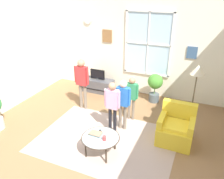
{
  "coord_description": "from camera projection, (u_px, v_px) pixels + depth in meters",
  "views": [
    {
      "loc": [
        2.12,
        -3.64,
        3.28
      ],
      "look_at": [
        0.29,
        0.59,
        1.15
      ],
      "focal_mm": 36.64,
      "sensor_mm": 36.0,
      "label": 1
    }
  ],
  "objects": [
    {
      "name": "person_green_shirt",
      "position": [
        132.0,
        94.0,
        5.81
      ],
      "size": [
        0.36,
        0.16,
        1.19
      ],
      "color": "#726656",
      "rests_on": "ground_plane"
    },
    {
      "name": "remote_near_cup",
      "position": [
        100.0,
        132.0,
        4.87
      ],
      "size": [
        0.11,
        0.14,
        0.02
      ],
      "primitive_type": "cube",
      "rotation": [
        0.0,
        0.0,
        0.55
      ],
      "color": "black",
      "rests_on": "coffee_table"
    },
    {
      "name": "back_wall",
      "position": [
        135.0,
        47.0,
        7.11
      ],
      "size": [
        5.72,
        0.17,
        2.98
      ],
      "color": "silver",
      "rests_on": "ground_plane"
    },
    {
      "name": "potted_plant_by_window",
      "position": [
        155.0,
        85.0,
        6.81
      ],
      "size": [
        0.45,
        0.45,
        0.89
      ],
      "color": "#4C565B",
      "rests_on": "ground_plane"
    },
    {
      "name": "tv_stand",
      "position": [
        98.0,
        85.0,
        7.61
      ],
      "size": [
        1.04,
        0.44,
        0.43
      ],
      "color": "#4C4C51",
      "rests_on": "ground_plane"
    },
    {
      "name": "area_rug",
      "position": [
        106.0,
        140.0,
        5.28
      ],
      "size": [
        3.11,
        2.23,
        0.01
      ],
      "primitive_type": "cube",
      "color": "tan",
      "rests_on": "ground_plane"
    },
    {
      "name": "person_pink_shirt",
      "position": [
        112.0,
        102.0,
        5.25
      ],
      "size": [
        0.39,
        0.18,
        1.3
      ],
      "color": "black",
      "rests_on": "ground_plane"
    },
    {
      "name": "person_red_shirt",
      "position": [
        82.0,
        79.0,
        6.28
      ],
      "size": [
        0.44,
        0.2,
        1.47
      ],
      "color": "#726656",
      "rests_on": "ground_plane"
    },
    {
      "name": "book_stack",
      "position": [
        96.0,
        134.0,
        4.79
      ],
      "size": [
        0.27,
        0.19,
        0.04
      ],
      "color": "#5D9AAD",
      "rests_on": "coffee_table"
    },
    {
      "name": "ground_plane",
      "position": [
        90.0,
        144.0,
        5.18
      ],
      "size": [
        6.32,
        6.65,
        0.02
      ],
      "primitive_type": "cube",
      "color": "olive"
    },
    {
      "name": "armchair",
      "position": [
        176.0,
        128.0,
        5.14
      ],
      "size": [
        0.76,
        0.74,
        0.87
      ],
      "color": "yellow",
      "rests_on": "ground_plane"
    },
    {
      "name": "cup",
      "position": [
        104.0,
        138.0,
        4.6
      ],
      "size": [
        0.08,
        0.08,
        0.1
      ],
      "primitive_type": "cylinder",
      "color": "#BF3F3F",
      "rests_on": "coffee_table"
    },
    {
      "name": "floor_lamp",
      "position": [
        197.0,
        77.0,
        5.03
      ],
      "size": [
        0.32,
        0.32,
        1.7
      ],
      "color": "black",
      "rests_on": "ground_plane"
    },
    {
      "name": "person_blue_shirt",
      "position": [
        123.0,
        99.0,
        5.38
      ],
      "size": [
        0.39,
        0.18,
        1.29
      ],
      "color": "#726656",
      "rests_on": "ground_plane"
    },
    {
      "name": "television",
      "position": [
        98.0,
        74.0,
        7.44
      ],
      "size": [
        0.49,
        0.08,
        0.34
      ],
      "color": "#4C4C4C",
      "rests_on": "tv_stand"
    },
    {
      "name": "coffee_table",
      "position": [
        100.0,
        138.0,
        4.72
      ],
      "size": [
        0.8,
        0.8,
        0.41
      ],
      "color": "#99B2B7",
      "rests_on": "ground_plane"
    },
    {
      "name": "remote_near_books",
      "position": [
        99.0,
        133.0,
        4.84
      ],
      "size": [
        0.11,
        0.14,
        0.02
      ],
      "primitive_type": "cube",
      "rotation": [
        0.0,
        0.0,
        -0.58
      ],
      "color": "black",
      "rests_on": "coffee_table"
    }
  ]
}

